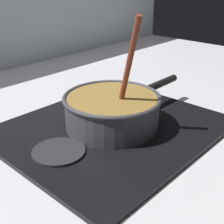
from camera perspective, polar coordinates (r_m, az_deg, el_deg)
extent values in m
cube|color=#B7B7BC|center=(0.80, 2.29, -6.58)|extent=(2.40, 1.60, 0.04)
cube|color=black|center=(0.84, 0.00, -2.95)|extent=(0.56, 0.48, 0.01)
torus|color=#592D0C|center=(0.83, 0.00, -2.34)|extent=(0.19, 0.19, 0.01)
cylinder|color=#262628|center=(0.73, -9.77, -7.16)|extent=(0.12, 0.12, 0.01)
cylinder|color=#38383D|center=(0.82, 0.00, 0.00)|extent=(0.25, 0.25, 0.08)
cylinder|color=olive|center=(0.82, 0.00, 0.26)|extent=(0.23, 0.23, 0.08)
torus|color=#38383D|center=(0.80, 0.00, 2.70)|extent=(0.26, 0.26, 0.01)
cylinder|color=black|center=(0.96, 8.55, 5.02)|extent=(0.18, 0.02, 0.02)
cylinder|color=beige|center=(0.81, 0.00, 2.05)|extent=(0.03, 0.03, 0.01)
cylinder|color=#EDD88C|center=(0.77, 0.03, 0.87)|extent=(0.03, 0.03, 0.01)
cylinder|color=#E5CC7A|center=(0.83, -3.70, 2.62)|extent=(0.03, 0.03, 0.01)
cylinder|color=#EDD88C|center=(0.83, 3.26, 2.74)|extent=(0.03, 0.03, 0.01)
cylinder|color=beige|center=(0.86, 1.23, 3.66)|extent=(0.03, 0.03, 0.01)
cylinder|color=maroon|center=(0.74, 3.13, 8.83)|extent=(0.04, 0.08, 0.23)
cube|color=brown|center=(0.80, 1.56, 1.56)|extent=(0.04, 0.05, 0.01)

